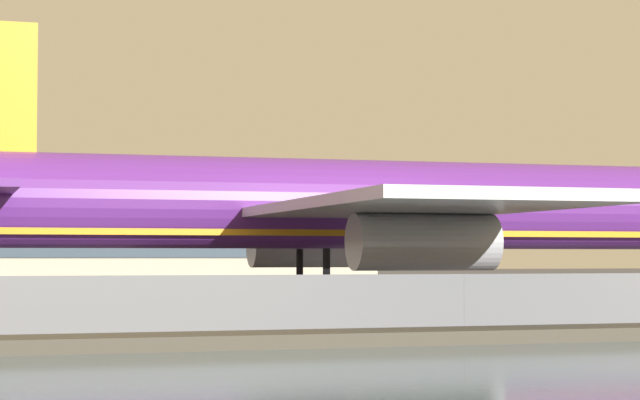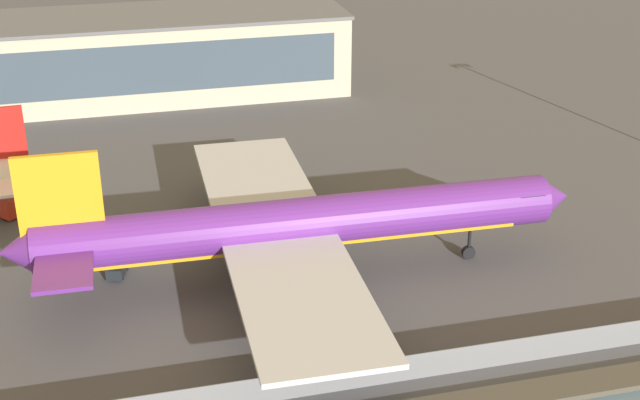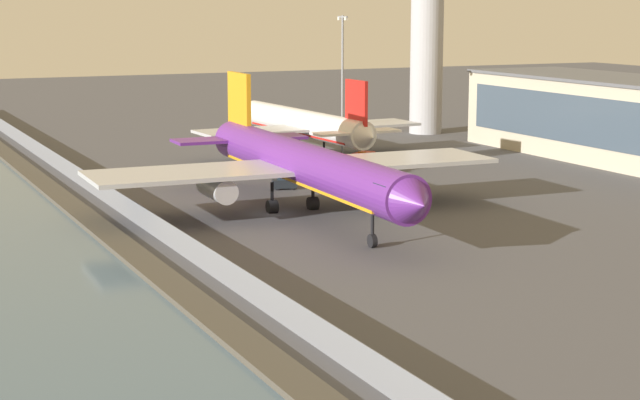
{
  "view_description": "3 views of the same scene",
  "coord_description": "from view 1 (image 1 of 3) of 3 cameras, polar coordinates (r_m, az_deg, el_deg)",
  "views": [
    {
      "loc": [
        -21.27,
        -62.27,
        3.09
      ],
      "look_at": [
        -0.27,
        1.98,
        6.22
      ],
      "focal_mm": 70.0,
      "sensor_mm": 36.0,
      "label": 1
    },
    {
      "loc": [
        -14.39,
        -72.83,
        44.27
      ],
      "look_at": [
        6.4,
        8.35,
        5.65
      ],
      "focal_mm": 50.0,
      "sensor_mm": 36.0,
      "label": 2
    },
    {
      "loc": [
        113.48,
        -46.43,
        24.03
      ],
      "look_at": [
        6.8,
        3.09,
        2.48
      ],
      "focal_mm": 60.0,
      "sensor_mm": 36.0,
      "label": 3
    }
  ],
  "objects": [
    {
      "name": "ground_plane",
      "position": [
        65.87,
        0.76,
        -5.34
      ],
      "size": [
        500.0,
        500.0,
        0.0
      ],
      "primitive_type": "plane",
      "color": "#4C4C51"
    },
    {
      "name": "baggage_tug",
      "position": [
        70.43,
        -12.79,
        -4.45
      ],
      "size": [
        2.42,
        3.52,
        1.8
      ],
      "color": "#1E2328",
      "rests_on": "ground"
    },
    {
      "name": "cargo_jet_purple",
      "position": [
        69.24,
        1.74,
        -0.37
      ],
      "size": [
        56.5,
        48.7,
        15.32
      ],
      "color": "#602889",
      "rests_on": "ground"
    },
    {
      "name": "perimeter_fence",
      "position": [
        50.95,
        6.61,
        -4.74
      ],
      "size": [
        280.0,
        0.1,
        2.43
      ],
      "color": "slate",
      "rests_on": "ground"
    },
    {
      "name": "terminal_building",
      "position": [
        129.03,
        -13.78,
        -1.09
      ],
      "size": [
        71.69,
        19.06,
        12.83
      ],
      "color": "#BCB299",
      "rests_on": "ground"
    },
    {
      "name": "shoreline_seawall",
      "position": [
        46.95,
        8.92,
        -6.09
      ],
      "size": [
        320.0,
        3.0,
        0.5
      ],
      "color": "#474238",
      "rests_on": "ground"
    }
  ]
}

